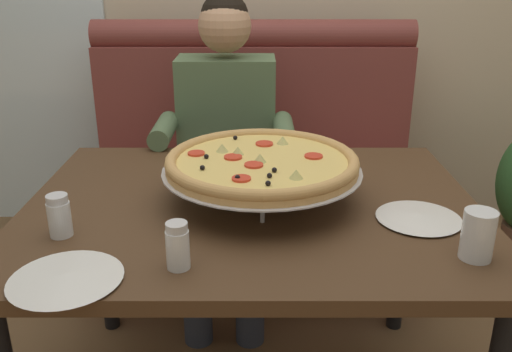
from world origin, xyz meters
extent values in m
cube|color=brown|center=(0.00, 0.83, 0.23)|extent=(1.52, 0.60, 0.46)
cube|color=brown|center=(0.00, 1.22, 0.69)|extent=(1.52, 0.18, 0.65)
cylinder|color=brown|center=(0.00, 1.22, 1.06)|extent=(1.52, 0.14, 0.14)
cube|color=#4C331E|center=(0.00, 0.00, 0.72)|extent=(1.28, 0.98, 0.04)
cylinder|color=black|center=(-0.57, 0.42, 0.35)|extent=(0.06, 0.06, 0.70)
cylinder|color=black|center=(0.57, 0.42, 0.35)|extent=(0.06, 0.06, 0.70)
cube|color=#2D3342|center=(-0.11, 0.58, 0.54)|extent=(0.34, 0.40, 0.15)
cylinder|color=#2D3342|center=(-0.21, 0.33, 0.23)|extent=(0.11, 0.11, 0.46)
cylinder|color=#2D3342|center=(-0.01, 0.33, 0.23)|extent=(0.11, 0.11, 0.46)
cube|color=#56704C|center=(-0.11, 0.80, 0.74)|extent=(0.40, 0.22, 0.56)
cylinder|color=#56704C|center=(-0.34, 0.58, 0.78)|extent=(0.08, 0.28, 0.08)
cylinder|color=#56704C|center=(0.12, 0.58, 0.78)|extent=(0.08, 0.28, 0.08)
sphere|color=tan|center=(-0.11, 0.78, 1.15)|extent=(0.21, 0.21, 0.21)
sphere|color=black|center=(-0.11, 0.79, 1.18)|extent=(0.19, 0.19, 0.19)
cylinder|color=silver|center=(0.03, -0.13, 0.78)|extent=(0.01, 0.01, 0.09)
cylinder|color=silver|center=(-0.10, 0.09, 0.78)|extent=(0.01, 0.01, 0.09)
cylinder|color=silver|center=(0.16, 0.09, 0.78)|extent=(0.01, 0.01, 0.09)
torus|color=silver|center=(0.03, 0.02, 0.82)|extent=(0.31, 0.31, 0.01)
cylinder|color=silver|center=(0.03, 0.02, 0.83)|extent=(0.56, 0.56, 0.00)
cylinder|color=tan|center=(0.03, 0.02, 0.84)|extent=(0.54, 0.54, 0.02)
torus|color=tan|center=(0.03, 0.02, 0.86)|extent=(0.54, 0.54, 0.03)
cylinder|color=#EFCC6B|center=(0.03, 0.02, 0.85)|extent=(0.48, 0.48, 0.01)
cylinder|color=red|center=(0.01, -0.03, 0.86)|extent=(0.05, 0.05, 0.01)
cylinder|color=red|center=(-0.16, 0.07, 0.86)|extent=(0.05, 0.05, 0.01)
cylinder|color=red|center=(-0.03, -0.13, 0.86)|extent=(0.05, 0.05, 0.01)
cylinder|color=red|center=(0.18, 0.04, 0.86)|extent=(0.05, 0.05, 0.01)
cylinder|color=red|center=(0.04, 0.16, 0.86)|extent=(0.05, 0.05, 0.01)
cylinder|color=red|center=(-0.05, 0.03, 0.86)|extent=(0.05, 0.05, 0.01)
sphere|color=black|center=(0.04, -0.17, 0.87)|extent=(0.01, 0.01, 0.01)
sphere|color=black|center=(0.05, -0.12, 0.87)|extent=(0.01, 0.01, 0.01)
sphere|color=black|center=(-0.05, 0.21, 0.87)|extent=(0.01, 0.01, 0.01)
sphere|color=black|center=(-0.13, 0.03, 0.87)|extent=(0.01, 0.01, 0.01)
sphere|color=black|center=(-0.13, -0.06, 0.87)|extent=(0.01, 0.01, 0.01)
sphere|color=black|center=(0.06, -0.08, 0.87)|extent=(0.01, 0.01, 0.01)
sphere|color=black|center=(-0.04, -0.13, 0.87)|extent=(0.01, 0.01, 0.01)
cone|color=#CCC675|center=(0.02, 0.00, 0.87)|extent=(0.04, 0.04, 0.02)
cone|color=#CCC675|center=(0.09, 0.16, 0.87)|extent=(0.04, 0.04, 0.02)
cone|color=#CCC675|center=(0.11, -0.12, 0.87)|extent=(0.04, 0.04, 0.02)
cone|color=#CCC675|center=(-0.04, 0.06, 0.87)|extent=(0.04, 0.04, 0.02)
cone|color=#CCC675|center=(-0.09, 0.09, 0.87)|extent=(0.04, 0.04, 0.02)
cylinder|color=white|center=(-0.47, -0.21, 0.78)|extent=(0.06, 0.06, 0.09)
cylinder|color=#4C6633|center=(-0.47, -0.21, 0.76)|extent=(0.05, 0.05, 0.05)
cylinder|color=silver|center=(-0.47, -0.21, 0.84)|extent=(0.05, 0.05, 0.02)
cylinder|color=white|center=(-0.16, -0.36, 0.78)|extent=(0.05, 0.05, 0.09)
cylinder|color=#A82D19|center=(-0.16, -0.36, 0.77)|extent=(0.05, 0.05, 0.06)
cylinder|color=silver|center=(-0.16, -0.36, 0.84)|extent=(0.05, 0.05, 0.02)
cylinder|color=white|center=(0.44, -0.12, 0.74)|extent=(0.16, 0.16, 0.01)
cone|color=white|center=(0.44, -0.12, 0.75)|extent=(0.23, 0.23, 0.01)
cylinder|color=white|center=(-0.40, -0.42, 0.74)|extent=(0.17, 0.17, 0.01)
cone|color=white|center=(-0.40, -0.42, 0.75)|extent=(0.24, 0.24, 0.01)
cylinder|color=silver|center=(0.52, -0.32, 0.80)|extent=(0.07, 0.07, 0.12)
cylinder|color=white|center=(0.52, -0.32, 0.77)|extent=(0.06, 0.06, 0.06)
cylinder|color=black|center=(-1.58, 2.16, 0.22)|extent=(0.02, 0.02, 0.44)
cylinder|color=black|center=(-1.62, 1.91, 0.22)|extent=(0.02, 0.02, 0.44)
cylinder|color=black|center=(-1.33, 2.13, 0.22)|extent=(0.02, 0.02, 0.44)
cylinder|color=black|center=(-1.36, 1.87, 0.22)|extent=(0.02, 0.02, 0.44)
cylinder|color=black|center=(-1.47, 2.02, 0.45)|extent=(0.40, 0.40, 0.02)
cube|color=black|center=(-1.31, 2.00, 0.65)|extent=(0.07, 0.32, 0.42)
camera|label=1|loc=(0.01, -1.43, 1.37)|focal=38.37mm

